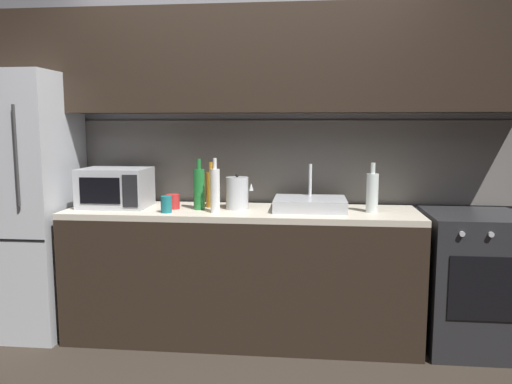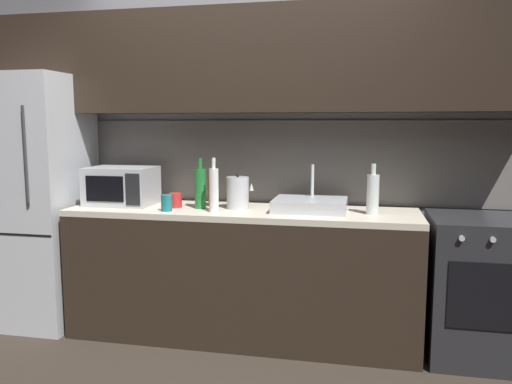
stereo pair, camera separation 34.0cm
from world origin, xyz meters
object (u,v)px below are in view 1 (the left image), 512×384
(microwave, at_px, (116,188))
(wine_bottle_amber, at_px, (211,189))
(kettle, at_px, (237,193))
(wine_bottle_green, at_px, (199,188))
(refrigerator, at_px, (23,204))
(wine_bottle_white, at_px, (215,190))
(wine_bottle_clear, at_px, (372,192))
(oven_range, at_px, (471,281))
(mug_red, at_px, (173,202))
(mug_teal, at_px, (166,204))

(microwave, xyz_separation_m, wine_bottle_amber, (0.66, 0.06, -0.01))
(kettle, height_order, wine_bottle_green, wine_bottle_green)
(refrigerator, relative_size, wine_bottle_white, 5.12)
(wine_bottle_clear, bearing_deg, microwave, 178.81)
(oven_range, height_order, kettle, kettle)
(wine_bottle_green, bearing_deg, mug_red, 179.56)
(oven_range, xyz_separation_m, wine_bottle_clear, (-0.66, -0.02, 0.58))
(oven_range, bearing_deg, wine_bottle_amber, 177.30)
(oven_range, xyz_separation_m, wine_bottle_green, (-1.81, -0.02, 0.59))
(microwave, relative_size, wine_bottle_green, 1.34)
(oven_range, height_order, microwave, microwave)
(wine_bottle_clear, relative_size, mug_teal, 3.00)
(refrigerator, height_order, wine_bottle_white, refrigerator)
(refrigerator, bearing_deg, microwave, 1.55)
(refrigerator, height_order, kettle, refrigerator)
(wine_bottle_white, relative_size, mug_red, 3.57)
(refrigerator, bearing_deg, mug_teal, -9.11)
(oven_range, distance_m, wine_bottle_green, 1.90)
(mug_red, bearing_deg, oven_range, 0.63)
(kettle, bearing_deg, wine_bottle_green, -171.21)
(kettle, height_order, wine_bottle_white, wine_bottle_white)
(wine_bottle_white, relative_size, wine_bottle_amber, 1.14)
(mug_red, bearing_deg, refrigerator, 178.80)
(refrigerator, distance_m, microwave, 0.69)
(refrigerator, distance_m, wine_bottle_white, 1.43)
(oven_range, relative_size, wine_bottle_amber, 2.87)
(oven_range, bearing_deg, wine_bottle_white, -175.23)
(wine_bottle_clear, xyz_separation_m, wine_bottle_white, (-1.02, -0.12, 0.02))
(microwave, height_order, wine_bottle_green, wine_bottle_green)
(wine_bottle_clear, distance_m, mug_teal, 1.35)
(oven_range, xyz_separation_m, wine_bottle_amber, (-1.74, 0.08, 0.58))
(kettle, height_order, wine_bottle_amber, wine_bottle_amber)
(wine_bottle_clear, relative_size, mug_red, 3.25)
(refrigerator, xyz_separation_m, microwave, (0.68, 0.02, 0.12))
(wine_bottle_amber, bearing_deg, wine_bottle_clear, -5.20)
(kettle, relative_size, mug_red, 2.42)
(wine_bottle_clear, distance_m, wine_bottle_amber, 1.09)
(mug_teal, bearing_deg, refrigerator, 170.89)
(microwave, height_order, kettle, microwave)
(wine_bottle_white, xyz_separation_m, mug_red, (-0.31, 0.12, -0.10))
(wine_bottle_clear, bearing_deg, wine_bottle_white, -173.10)
(microwave, distance_m, wine_bottle_clear, 1.75)
(wine_bottle_clear, xyz_separation_m, mug_teal, (-1.33, -0.16, -0.08))
(oven_range, relative_size, kettle, 3.72)
(oven_range, height_order, mug_teal, mug_teal)
(wine_bottle_amber, distance_m, mug_teal, 0.36)
(kettle, height_order, wine_bottle_clear, wine_bottle_clear)
(microwave, distance_m, wine_bottle_amber, 0.67)
(wine_bottle_clear, relative_size, wine_bottle_amber, 1.04)
(refrigerator, xyz_separation_m, oven_range, (3.09, -0.00, -0.46))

